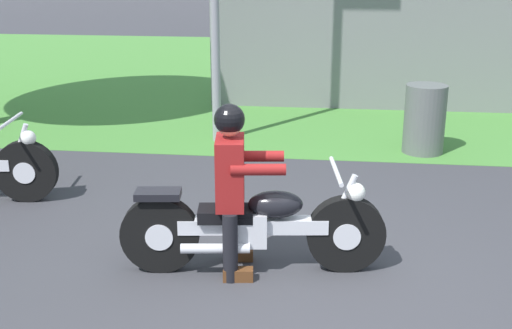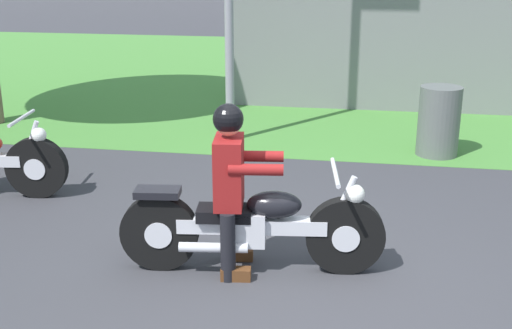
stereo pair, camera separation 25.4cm
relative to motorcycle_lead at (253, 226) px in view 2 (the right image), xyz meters
name	(u,v)px [view 2 (the right image)]	position (x,y,z in m)	size (l,w,h in m)	color
ground	(296,300)	(0.41, -0.43, -0.39)	(120.00, 120.00, 0.00)	#38383D
grass_verge	(346,75)	(0.41, 9.06, -0.39)	(60.00, 12.00, 0.01)	#478438
motorcycle_lead	(253,226)	(0.00, 0.00, 0.00)	(2.15, 0.66, 0.88)	black
rider_lead	(231,176)	(-0.17, -0.02, 0.43)	(0.59, 0.51, 1.40)	black
trash_can	(439,121)	(1.78, 3.56, 0.05)	(0.53, 0.53, 0.89)	#595E5B
fence_segment	(444,57)	(2.03, 5.96, 0.51)	(7.00, 0.06, 1.80)	slate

